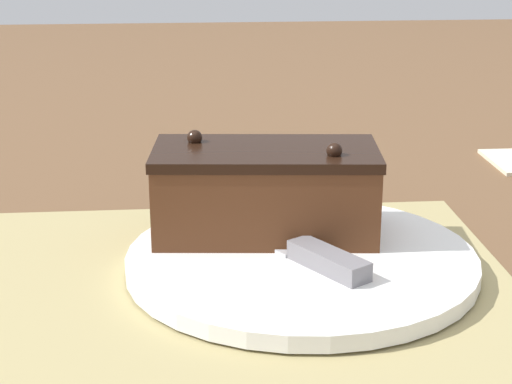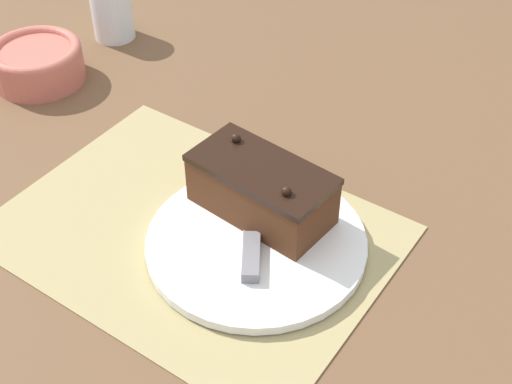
{
  "view_description": "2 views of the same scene",
  "coord_description": "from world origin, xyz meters",
  "views": [
    {
      "loc": [
        0.01,
        0.56,
        0.26
      ],
      "look_at": [
        -0.04,
        -0.03,
        0.06
      ],
      "focal_mm": 60.0,
      "sensor_mm": 36.0,
      "label": 1
    },
    {
      "loc": [
        -0.41,
        0.46,
        0.61
      ],
      "look_at": [
        -0.06,
        -0.05,
        0.06
      ],
      "focal_mm": 50.0,
      "sensor_mm": 36.0,
      "label": 2
    }
  ],
  "objects": [
    {
      "name": "placemat_woven",
      "position": [
        0.0,
        0.0,
        0.0
      ],
      "size": [
        0.46,
        0.34,
        0.0
      ],
      "primitive_type": "cube",
      "color": "tan",
      "rests_on": "ground_plane"
    },
    {
      "name": "serving_knife",
      "position": [
        -0.07,
        -0.02,
        0.02
      ],
      "size": [
        0.13,
        0.19,
        0.01
      ],
      "rotation": [
        0.0,
        0.0,
        3.72
      ],
      "color": "slate",
      "rests_on": "cake_plate"
    },
    {
      "name": "chocolate_cake",
      "position": [
        -0.05,
        -0.07,
        0.05
      ],
      "size": [
        0.18,
        0.1,
        0.08
      ],
      "rotation": [
        0.0,
        0.0,
        -0.09
      ],
      "color": "#512D19",
      "rests_on": "cake_plate"
    },
    {
      "name": "ground_plane",
      "position": [
        0.0,
        0.0,
        0.0
      ],
      "size": [
        3.0,
        3.0,
        0.0
      ],
      "primitive_type": "plane",
      "color": "brown"
    },
    {
      "name": "cake_plate",
      "position": [
        -0.08,
        -0.02,
        0.01
      ],
      "size": [
        0.26,
        0.26,
        0.01
      ],
      "color": "white",
      "rests_on": "placemat_woven"
    }
  ]
}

